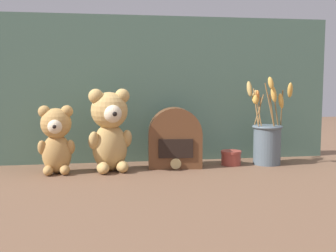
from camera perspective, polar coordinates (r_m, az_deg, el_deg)
name	(u,v)px	position (r m, az deg, el deg)	size (l,w,h in m)	color
ground_plane	(169,169)	(1.56, 0.12, -5.81)	(4.00, 4.00, 0.00)	brown
backdrop_wall	(162,89)	(1.69, -0.82, 4.98)	(1.38, 0.02, 0.58)	#4C6B5B
teddy_bear_large	(110,129)	(1.50, -7.87, -0.35)	(0.16, 0.15, 0.30)	tan
teddy_bear_medium	(56,138)	(1.51, -14.89, -1.61)	(0.13, 0.12, 0.24)	tan
flower_vase	(267,139)	(1.67, 13.27, -1.73)	(0.18, 0.14, 0.34)	slate
vintage_radio	(175,141)	(1.57, 0.92, -1.98)	(0.21, 0.11, 0.22)	brown
decorative_tin_tall	(231,158)	(1.64, 8.53, -4.28)	(0.08, 0.08, 0.06)	#993D33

